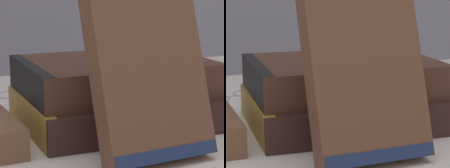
{
  "view_description": "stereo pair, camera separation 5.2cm",
  "coord_description": "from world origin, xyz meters",
  "views": [
    {
      "loc": [
        -0.23,
        -0.52,
        0.17
      ],
      "look_at": [
        0.03,
        -0.01,
        0.05
      ],
      "focal_mm": 85.0,
      "sensor_mm": 36.0,
      "label": 1
    },
    {
      "loc": [
        -0.19,
        -0.54,
        0.17
      ],
      "look_at": [
        0.03,
        -0.01,
        0.05
      ],
      "focal_mm": 85.0,
      "sensor_mm": 36.0,
      "label": 2
    }
  ],
  "objects": [
    {
      "name": "ground_plane",
      "position": [
        0.0,
        0.0,
        0.0
      ],
      "size": [
        3.0,
        3.0,
        0.0
      ],
      "primitive_type": "plane",
      "color": "silver"
    },
    {
      "name": "book_flat_bottom",
      "position": [
        0.05,
        0.0,
        0.02
      ],
      "size": [
        0.24,
        0.18,
        0.04
      ],
      "rotation": [
        0.0,
        0.0,
        -0.08
      ],
      "color": "#331E19",
      "rests_on": "ground_plane"
    },
    {
      "name": "book_flat_top",
      "position": [
        0.04,
        0.01,
        0.05
      ],
      "size": [
        0.22,
        0.17,
        0.04
      ],
      "rotation": [
        0.0,
        0.0,
        -0.09
      ],
      "color": "#4C2D1E",
      "rests_on": "book_flat_bottom"
    },
    {
      "name": "book_leaning_front",
      "position": [
        0.02,
        -0.11,
        0.07
      ],
      "size": [
        0.11,
        0.07,
        0.16
      ],
      "rotation": [
        -0.32,
        0.0,
        0.0
      ],
      "color": "brown",
      "rests_on": "ground_plane"
    },
    {
      "name": "pocket_watch",
      "position": [
        0.09,
        -0.03,
        0.08
      ],
      "size": [
        0.05,
        0.05,
        0.01
      ],
      "color": "white",
      "rests_on": "book_flat_top"
    }
  ]
}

